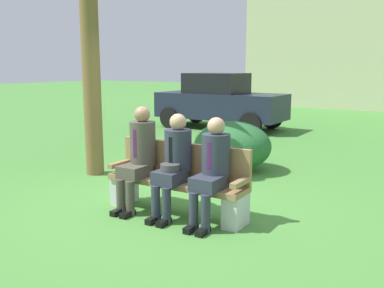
{
  "coord_description": "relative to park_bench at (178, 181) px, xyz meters",
  "views": [
    {
      "loc": [
        3.2,
        -4.58,
        1.86
      ],
      "look_at": [
        0.29,
        0.16,
        0.85
      ],
      "focal_mm": 39.73,
      "sensor_mm": 36.0,
      "label": 1
    }
  ],
  "objects": [
    {
      "name": "park_bench",
      "position": [
        0.0,
        0.0,
        0.0
      ],
      "size": [
        1.9,
        0.44,
        0.9
      ],
      "color": "#99754C",
      "rests_on": "ground"
    },
    {
      "name": "shrub_near_bench",
      "position": [
        -0.44,
        2.46,
        0.03
      ],
      "size": [
        1.43,
        1.31,
        0.89
      ],
      "primitive_type": "ellipsoid",
      "color": "#286330",
      "rests_on": "ground"
    },
    {
      "name": "ground_plane",
      "position": [
        -0.29,
        0.18,
        -0.42
      ],
      "size": [
        80.0,
        80.0,
        0.0
      ],
      "primitive_type": "plane",
      "color": "#488839"
    },
    {
      "name": "parked_car_near",
      "position": [
        -3.15,
        7.09,
        0.42
      ],
      "size": [
        3.93,
        1.75,
        1.68
      ],
      "color": "#1E2338",
      "rests_on": "ground"
    },
    {
      "name": "seated_man_left",
      "position": [
        -0.53,
        -0.12,
        0.33
      ],
      "size": [
        0.34,
        0.72,
        1.36
      ],
      "color": "#4C473D",
      "rests_on": "ground"
    },
    {
      "name": "seated_man_right",
      "position": [
        0.57,
        -0.13,
        0.3
      ],
      "size": [
        0.34,
        0.72,
        1.28
      ],
      "color": "#2D3342",
      "rests_on": "ground"
    },
    {
      "name": "seated_man_middle",
      "position": [
        0.03,
        -0.13,
        0.3
      ],
      "size": [
        0.34,
        0.72,
        1.29
      ],
      "color": "#2D3342",
      "rests_on": "ground"
    }
  ]
}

